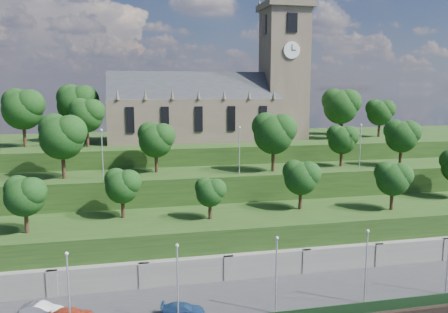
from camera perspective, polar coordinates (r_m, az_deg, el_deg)
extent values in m
cube|color=#2D2D30|center=(51.89, 7.61, -18.56)|extent=(160.00, 12.00, 2.00)
cube|color=slate|center=(56.38, 5.53, -14.52)|extent=(160.00, 2.00, 5.00)
cube|color=slate|center=(54.12, -21.46, -16.16)|extent=(1.20, 0.60, 5.00)
cube|color=slate|center=(53.36, -10.38, -16.03)|extent=(1.20, 0.60, 5.00)
cube|color=slate|center=(54.46, 0.59, -15.35)|extent=(1.20, 0.60, 5.00)
cube|color=slate|center=(57.32, 10.70, -14.24)|extent=(1.20, 0.60, 5.00)
cube|color=slate|center=(61.68, 19.53, -12.91)|extent=(1.20, 0.60, 5.00)
cube|color=slate|center=(67.25, 26.96, -11.54)|extent=(1.20, 0.60, 5.00)
cube|color=#1D3812|center=(61.17, 3.82, -11.08)|extent=(160.00, 12.00, 8.00)
cube|color=#1D3812|center=(70.71, 1.38, -6.61)|extent=(160.00, 10.00, 12.00)
cube|color=#1D3812|center=(90.39, -1.72, -2.23)|extent=(160.00, 32.00, 15.00)
cube|color=brown|center=(84.33, -3.94, 4.85)|extent=(32.00, 12.00, 8.00)
cube|color=#25282D|center=(84.15, -3.97, 7.56)|extent=(32.00, 10.18, 10.18)
cone|color=brown|center=(77.31, -13.76, 7.90)|extent=(0.70, 0.70, 1.80)
cone|color=brown|center=(77.33, -10.27, 8.01)|extent=(0.70, 0.70, 1.80)
cone|color=brown|center=(77.63, -6.79, 8.09)|extent=(0.70, 0.70, 1.80)
cone|color=brown|center=(78.20, -3.35, 8.14)|extent=(0.70, 0.70, 1.80)
cone|color=brown|center=(79.05, 0.03, 8.16)|extent=(0.70, 0.70, 1.80)
cone|color=brown|center=(80.16, 3.33, 8.15)|extent=(0.70, 0.70, 1.80)
cone|color=brown|center=(81.52, 6.52, 8.12)|extent=(0.70, 0.70, 1.80)
cube|color=black|center=(77.38, -12.15, 4.69)|extent=(1.40, 0.25, 4.50)
cube|color=black|center=(77.61, -7.71, 4.82)|extent=(1.40, 0.25, 4.50)
cube|color=black|center=(78.30, -3.31, 4.92)|extent=(1.40, 0.25, 4.50)
cube|color=black|center=(79.43, 0.99, 4.98)|extent=(1.40, 0.25, 4.50)
cube|color=black|center=(81.00, 5.14, 5.02)|extent=(1.40, 0.25, 4.50)
cube|color=brown|center=(88.54, 7.80, 10.48)|extent=(8.00, 8.00, 25.00)
cube|color=brown|center=(89.90, 7.99, 18.85)|extent=(9.20, 9.20, 1.20)
cone|color=brown|center=(92.63, 4.64, 19.36)|extent=(0.80, 0.80, 1.60)
cone|color=brown|center=(95.18, 9.53, 18.98)|extent=(0.80, 0.80, 1.60)
cube|color=black|center=(85.55, 8.91, 16.91)|extent=(2.00, 0.25, 3.50)
cube|color=black|center=(93.15, 7.04, 16.27)|extent=(2.00, 0.25, 3.50)
cube|color=black|center=(88.05, 5.33, 16.74)|extent=(0.25, 2.00, 3.50)
cube|color=black|center=(90.79, 10.46, 16.39)|extent=(0.25, 2.00, 3.50)
cylinder|color=white|center=(84.94, 8.84, 13.57)|extent=(3.20, 0.30, 3.20)
cylinder|color=white|center=(90.26, 10.39, 13.24)|extent=(0.30, 3.20, 3.20)
cube|color=black|center=(84.82, 8.89, 13.92)|extent=(0.12, 0.05, 1.10)
cube|color=black|center=(84.91, 9.14, 13.57)|extent=(0.80, 0.05, 0.12)
cylinder|color=black|center=(56.80, -24.40, -7.64)|extent=(0.49, 0.49, 2.95)
sphere|color=black|center=(56.09, -24.58, -4.85)|extent=(4.58, 4.58, 4.58)
sphere|color=black|center=(55.31, -23.80, -4.25)|extent=(3.44, 3.44, 3.44)
sphere|color=black|center=(56.63, -25.31, -3.82)|extent=(3.21, 3.21, 3.21)
cylinder|color=black|center=(59.32, -13.06, -6.45)|extent=(0.49, 0.49, 2.83)
sphere|color=black|center=(58.67, -13.16, -3.87)|extent=(4.40, 4.40, 4.40)
sphere|color=black|center=(58.09, -12.32, -3.30)|extent=(3.30, 3.30, 3.30)
sphere|color=black|center=(59.05, -13.93, -2.94)|extent=(3.08, 3.08, 3.08)
cylinder|color=black|center=(57.32, -1.83, -7.00)|extent=(0.46, 0.46, 2.36)
sphere|color=black|center=(56.74, -1.85, -4.79)|extent=(3.67, 3.67, 3.67)
sphere|color=black|center=(56.39, -1.05, -4.29)|extent=(2.75, 2.75, 2.75)
sphere|color=black|center=(56.90, -2.57, -3.99)|extent=(2.57, 2.57, 2.57)
cylinder|color=black|center=(62.71, 9.93, -5.43)|extent=(0.49, 0.49, 3.01)
sphere|color=black|center=(62.07, 10.01, -2.82)|extent=(4.69, 4.69, 4.69)
sphere|color=black|center=(61.87, 10.99, -2.23)|extent=(3.52, 3.52, 3.52)
sphere|color=black|center=(62.12, 9.12, -1.91)|extent=(3.28, 3.28, 3.28)
cylinder|color=black|center=(65.82, 21.05, -5.25)|extent=(0.49, 0.49, 2.93)
sphere|color=black|center=(65.22, 21.18, -2.83)|extent=(4.56, 4.56, 4.56)
sphere|color=black|center=(65.23, 22.11, -2.27)|extent=(3.42, 3.42, 3.42)
sphere|color=black|center=(65.09, 20.37, -1.99)|extent=(3.19, 3.19, 3.19)
cylinder|color=black|center=(66.86, -20.23, -1.01)|extent=(0.54, 0.54, 4.04)
sphere|color=black|center=(66.34, -20.41, 2.31)|extent=(6.28, 6.28, 6.28)
sphere|color=black|center=(65.46, -19.44, 3.11)|extent=(4.71, 4.71, 4.71)
sphere|color=black|center=(67.17, -21.30, 3.41)|extent=(4.39, 4.39, 4.39)
cylinder|color=black|center=(68.29, -8.83, -0.66)|extent=(0.51, 0.51, 3.36)
sphere|color=black|center=(67.84, -8.90, 2.05)|extent=(5.23, 5.23, 5.23)
sphere|color=black|center=(67.30, -8.00, 2.69)|extent=(3.92, 3.92, 3.92)
sphere|color=black|center=(68.33, -9.72, 2.96)|extent=(3.66, 3.66, 3.66)
cylinder|color=black|center=(68.68, 6.42, -0.30)|extent=(0.54, 0.54, 3.97)
sphere|color=black|center=(68.18, 6.48, 2.88)|extent=(6.17, 6.17, 6.17)
sphere|color=black|center=(67.91, 7.65, 3.62)|extent=(4.63, 4.63, 4.63)
sphere|color=black|center=(68.46, 5.43, 3.96)|extent=(4.32, 4.32, 4.32)
cylinder|color=black|center=(75.46, 15.06, -0.11)|extent=(0.49, 0.49, 2.98)
sphere|color=black|center=(75.08, 15.15, 2.06)|extent=(4.64, 4.64, 4.64)
sphere|color=black|center=(75.03, 15.96, 2.56)|extent=(3.48, 3.48, 3.48)
sphere|color=black|center=(75.13, 14.42, 2.81)|extent=(3.25, 3.25, 3.25)
cylinder|color=black|center=(78.67, 22.05, 0.04)|extent=(0.51, 0.51, 3.35)
sphere|color=black|center=(78.28, 22.18, 2.38)|extent=(5.22, 5.22, 5.22)
sphere|color=black|center=(78.37, 23.06, 2.91)|extent=(3.91, 3.91, 3.91)
sphere|color=black|center=(78.21, 21.40, 3.19)|extent=(3.65, 3.65, 3.65)
cylinder|color=black|center=(81.59, -24.61, 2.63)|extent=(0.55, 0.55, 4.29)
sphere|color=black|center=(81.31, -24.80, 5.53)|extent=(6.67, 6.67, 6.67)
sphere|color=black|center=(80.34, -24.01, 6.26)|extent=(5.00, 5.00, 5.00)
sphere|color=black|center=(82.34, -25.53, 6.44)|extent=(4.67, 4.67, 4.67)
cylinder|color=black|center=(86.15, -18.51, 3.36)|extent=(0.56, 0.56, 4.61)
sphere|color=black|center=(85.88, -18.66, 6.32)|extent=(7.17, 7.17, 7.17)
sphere|color=black|center=(84.98, -17.78, 7.07)|extent=(5.38, 5.38, 5.38)
sphere|color=black|center=(86.88, -19.47, 7.25)|extent=(5.02, 5.02, 5.02)
cylinder|color=black|center=(78.03, -17.42, 2.52)|extent=(0.52, 0.52, 3.58)
sphere|color=black|center=(77.76, -17.54, 5.05)|extent=(5.57, 5.57, 5.57)
sphere|color=black|center=(77.06, -16.78, 5.68)|extent=(4.18, 4.18, 4.18)
sphere|color=black|center=(78.49, -18.24, 5.86)|extent=(3.90, 3.90, 3.90)
cylinder|color=black|center=(89.31, 14.88, 3.60)|extent=(0.55, 0.55, 4.28)
sphere|color=black|center=(89.05, 14.99, 6.25)|extent=(6.66, 6.66, 6.66)
sphere|color=black|center=(89.04, 15.98, 6.85)|extent=(5.00, 5.00, 5.00)
sphere|color=black|center=(89.23, 14.11, 7.14)|extent=(4.66, 4.66, 4.66)
cylinder|color=black|center=(98.48, 15.14, 3.98)|extent=(0.54, 0.54, 4.05)
sphere|color=black|center=(98.25, 15.23, 6.25)|extent=(6.30, 6.30, 6.30)
sphere|color=black|center=(98.24, 16.08, 6.77)|extent=(4.73, 4.73, 4.73)
sphere|color=black|center=(98.41, 14.47, 7.02)|extent=(4.41, 4.41, 4.41)
cylinder|color=black|center=(95.89, 19.58, 3.44)|extent=(0.51, 0.51, 3.34)
sphere|color=black|center=(95.67, 19.68, 5.36)|extent=(5.20, 5.20, 5.20)
sphere|color=black|center=(95.75, 20.40, 5.80)|extent=(3.90, 3.90, 3.90)
sphere|color=black|center=(95.71, 19.04, 6.02)|extent=(3.64, 3.64, 3.64)
cylinder|color=#B2B2B7|center=(44.42, -19.60, -16.79)|extent=(0.16, 0.16, 7.94)
sphere|color=silver|center=(42.85, -19.88, -11.84)|extent=(0.36, 0.36, 0.36)
cylinder|color=#B2B2B7|center=(44.18, -6.08, -16.45)|extent=(0.16, 0.16, 7.94)
sphere|color=silver|center=(42.60, -6.17, -11.47)|extent=(0.36, 0.36, 0.36)
cylinder|color=#B2B2B7|center=(46.16, 6.83, -15.32)|extent=(0.16, 0.16, 7.94)
sphere|color=silver|center=(44.65, 6.93, -10.52)|extent=(0.36, 0.36, 0.36)
cylinder|color=#B2B2B7|center=(50.09, 18.04, -13.71)|extent=(0.16, 0.16, 7.94)
sphere|color=silver|center=(48.70, 18.27, -9.25)|extent=(0.36, 0.36, 0.36)
cylinder|color=#B2B2B7|center=(55.57, 27.20, -12.00)|extent=(0.16, 0.16, 7.94)
cylinder|color=#B2B2B7|center=(64.09, -15.60, 0.14)|extent=(0.16, 0.16, 6.99)
sphere|color=silver|center=(63.66, -15.73, 3.36)|extent=(0.36, 0.36, 0.36)
cylinder|color=#B2B2B7|center=(65.91, 2.02, 0.69)|extent=(0.16, 0.16, 6.99)
sphere|color=silver|center=(65.50, 2.04, 3.82)|extent=(0.36, 0.36, 0.36)
cylinder|color=#B2B2B7|center=(73.36, 17.36, 1.12)|extent=(0.16, 0.16, 6.99)
sphere|color=silver|center=(72.99, 17.49, 3.93)|extent=(0.36, 0.36, 0.36)
imported|color=#B0AEB3|center=(50.26, -22.71, -17.99)|extent=(4.47, 2.69, 1.39)
imported|color=navy|center=(47.13, -5.38, -19.26)|extent=(4.69, 2.67, 1.28)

